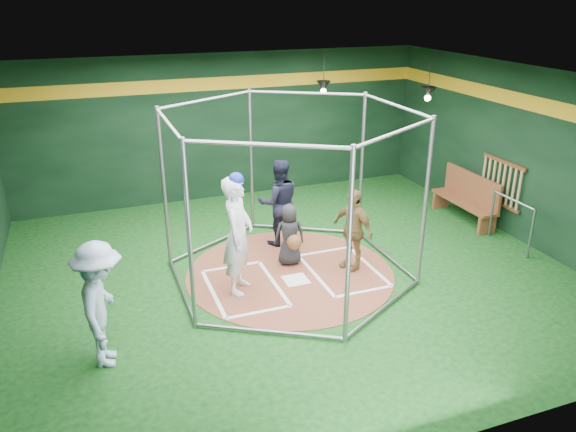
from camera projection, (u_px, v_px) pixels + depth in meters
name	position (u px, v px, depth m)	size (l,w,h in m)	color
room_shell	(290.00, 183.00, 9.66)	(10.10, 9.10, 3.53)	#0C370E
clay_disc	(290.00, 273.00, 10.31)	(3.80, 3.80, 0.01)	brown
home_plate	(296.00, 280.00, 10.04)	(0.43, 0.43, 0.01)	white
batter_box_left	(244.00, 288.00, 9.78)	(1.17, 1.77, 0.01)	white
batter_box_right	(343.00, 270.00, 10.39)	(1.17, 1.77, 0.01)	white
batting_cage	(290.00, 197.00, 9.74)	(4.05, 4.67, 3.00)	gray
bat_rack	(501.00, 183.00, 11.86)	(0.07, 1.25, 0.98)	brown
pendant_lamp_near	(324.00, 86.00, 13.12)	(0.34, 0.34, 0.90)	black
pendant_lamp_far	(428.00, 92.00, 12.31)	(0.34, 0.34, 0.90)	black
batter_figure	(238.00, 234.00, 9.34)	(0.80, 0.89, 2.12)	silver
visitor_leopard	(352.00, 229.00, 10.23)	(0.90, 0.37, 1.54)	#A58446
catcher_figure	(290.00, 235.00, 10.44)	(0.63, 0.62, 1.18)	black
umpire	(279.00, 202.00, 11.19)	(0.86, 0.67, 1.77)	black
bystander_blue	(101.00, 305.00, 7.54)	(1.17, 0.67, 1.82)	#ADC6E5
dugout_bench	(467.00, 196.00, 12.51)	(0.43, 1.86, 1.09)	brown
steel_railing	(512.00, 215.00, 11.14)	(0.05, 1.18, 1.02)	gray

